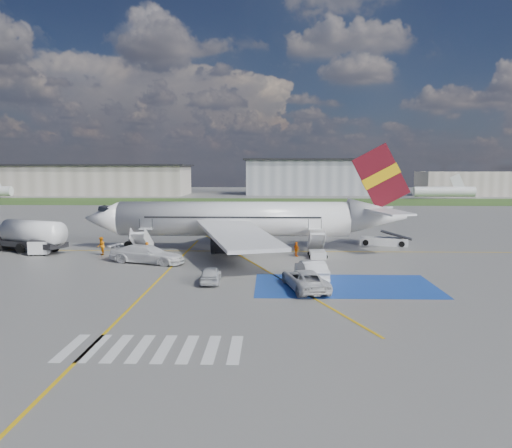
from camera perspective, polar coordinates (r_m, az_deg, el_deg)
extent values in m
plane|color=#60605E|center=(43.39, -3.90, -5.74)|extent=(400.00, 400.00, 0.00)
cube|color=#2D4C1E|center=(137.59, -0.09, 2.58)|extent=(400.00, 30.00, 0.01)
cube|color=gold|center=(55.13, -2.70, -3.12)|extent=(120.00, 0.20, 0.01)
cube|color=gold|center=(34.70, -13.87, -8.99)|extent=(0.20, 60.00, 0.01)
cube|color=gold|center=(55.13, -2.70, -3.12)|extent=(20.71, 56.45, 0.01)
cube|color=#193F99|center=(39.72, 10.15, -6.95)|extent=(14.00, 8.00, 0.01)
cube|color=silver|center=(27.79, -20.43, -13.12)|extent=(0.60, 4.00, 0.01)
cube|color=silver|center=(27.37, -18.03, -13.33)|extent=(0.60, 4.00, 0.01)
cube|color=silver|center=(27.00, -15.56, -13.53)|extent=(0.60, 4.00, 0.01)
cube|color=silver|center=(26.68, -13.03, -13.70)|extent=(0.60, 4.00, 0.01)
cube|color=silver|center=(26.42, -10.44, -13.85)|extent=(0.60, 4.00, 0.01)
cube|color=silver|center=(26.20, -7.79, -13.98)|extent=(0.60, 4.00, 0.01)
cube|color=silver|center=(26.04, -5.10, -14.07)|extent=(0.60, 4.00, 0.01)
cube|color=silver|center=(25.93, -2.39, -14.14)|extent=(0.60, 4.00, 0.01)
cube|color=gray|center=(182.14, -17.38, 4.79)|extent=(60.00, 22.00, 10.00)
cube|color=gray|center=(177.96, 6.78, 5.33)|extent=(48.00, 18.00, 12.00)
cube|color=gray|center=(184.45, 24.29, 4.23)|extent=(40.00, 16.00, 8.00)
cylinder|color=silver|center=(56.66, -2.56, 0.60)|extent=(26.00, 3.90, 3.90)
cone|color=silver|center=(59.66, -17.09, 0.62)|extent=(4.00, 3.90, 3.90)
cube|color=black|center=(59.38, -16.57, 1.62)|extent=(1.67, 1.90, 0.82)
cone|color=silver|center=(57.75, 13.68, 0.93)|extent=(6.50, 3.90, 3.90)
cube|color=silver|center=(48.24, -2.11, -1.13)|extent=(9.86, 15.95, 1.40)
cube|color=silver|center=(65.10, -1.14, 0.82)|extent=(9.86, 15.95, 1.40)
cylinder|color=#38383A|center=(51.37, -3.01, -2.25)|extent=(3.40, 2.10, 2.10)
cylinder|color=#38383A|center=(62.44, -2.18, -0.71)|extent=(3.40, 2.10, 2.10)
cube|color=#560E17|center=(57.57, 14.09, 5.29)|extent=(6.62, 0.30, 7.45)
cube|color=gold|center=(57.57, 14.09, 5.29)|extent=(4.36, 0.40, 3.08)
cube|color=silver|center=(54.71, 15.01, 1.34)|extent=(4.73, 5.95, 0.49)
cube|color=silver|center=(60.93, 13.63, 1.87)|extent=(4.73, 5.95, 0.49)
cube|color=black|center=(54.68, -2.72, 0.76)|extent=(19.50, 0.04, 0.18)
cube|color=black|center=(58.57, -2.43, 1.13)|extent=(19.50, 0.04, 0.18)
cube|color=silver|center=(54.37, -12.92, -1.87)|extent=(1.40, 3.73, 2.32)
cube|color=silver|center=(56.06, -12.46, -0.53)|extent=(1.40, 1.00, 0.12)
cylinder|color=black|center=(56.17, -13.17, 0.03)|extent=(0.06, 0.06, 1.10)
cylinder|color=black|center=(55.83, -11.78, 0.03)|extent=(0.06, 0.06, 1.10)
cube|color=silver|center=(53.01, -13.32, -3.29)|extent=(1.60, 2.40, 0.70)
cube|color=silver|center=(52.85, 6.90, -1.99)|extent=(1.40, 3.73, 2.32)
cube|color=silver|center=(54.59, 6.73, -0.61)|extent=(1.40, 1.00, 0.12)
cylinder|color=black|center=(54.47, 6.00, -0.03)|extent=(0.06, 0.06, 1.10)
cylinder|color=black|center=(54.59, 7.47, -0.04)|extent=(0.06, 0.06, 1.10)
cube|color=silver|center=(51.45, 7.04, -3.46)|extent=(1.60, 2.40, 0.70)
cube|color=black|center=(63.29, -27.17, -1.43)|extent=(3.36, 3.36, 2.56)
cylinder|color=silver|center=(59.15, -24.11, -0.85)|extent=(7.95, 5.35, 2.56)
cube|color=black|center=(59.32, -24.05, -2.08)|extent=(7.95, 5.35, 0.56)
cube|color=silver|center=(57.18, -23.57, -2.48)|extent=(2.07, 1.40, 1.36)
cube|color=black|center=(57.08, -23.60, -1.75)|extent=(1.96, 1.29, 0.12)
cube|color=silver|center=(61.26, 14.43, -1.93)|extent=(5.79, 3.33, 0.92)
cube|color=black|center=(61.08, 15.74, -1.24)|extent=(3.83, 2.34, 1.02)
imported|color=#B1B4B8|center=(40.07, -5.23, -5.78)|extent=(1.80, 4.03, 1.35)
imported|color=#B9BBC1|center=(40.89, 6.33, -5.28)|extent=(2.56, 5.41, 1.71)
imported|color=silver|center=(38.14, 5.60, -5.93)|extent=(3.37, 5.62, 1.97)
imported|color=silver|center=(49.32, -12.37, -3.06)|extent=(6.27, 4.11, 2.28)
imported|color=orange|center=(50.40, -12.29, -3.08)|extent=(0.82, 0.76, 1.88)
imported|color=orange|center=(54.93, -17.29, -2.42)|extent=(1.01, 1.13, 1.93)
imported|color=orange|center=(51.88, 4.64, -2.88)|extent=(0.81, 0.96, 1.54)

